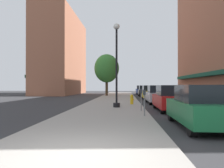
{
  "coord_description": "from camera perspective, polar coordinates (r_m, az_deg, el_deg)",
  "views": [
    {
      "loc": [
        1.1,
        -4.83,
        1.63
      ],
      "look_at": [
        -0.12,
        15.59,
        1.78
      ],
      "focal_mm": 35.64,
      "sensor_mm": 36.0,
      "label": 1
    }
  ],
  "objects": [
    {
      "name": "lamppost",
      "position": [
        15.65,
        1.17,
        5.34
      ],
      "size": [
        0.48,
        0.48,
        5.9
      ],
      "color": "black",
      "rests_on": "sidewalk_slab"
    },
    {
      "name": "tree_near",
      "position": [
        34.33,
        -1.37,
        4.0
      ],
      "size": [
        3.8,
        3.8,
        6.36
      ],
      "color": "#4C3823",
      "rests_on": "sidewalk_slab"
    },
    {
      "name": "car_silver",
      "position": [
        20.59,
        11.53,
        -2.7
      ],
      "size": [
        1.8,
        4.3,
        1.66
      ],
      "rotation": [
        0.0,
        0.0,
        0.01
      ],
      "color": "black",
      "rests_on": "ground"
    },
    {
      "name": "building_far_background",
      "position": [
        43.92,
        -12.71,
        7.11
      ],
      "size": [
        6.8,
        18.0,
        14.79
      ],
      "color": "#9E6047",
      "rests_on": "ground"
    },
    {
      "name": "car_black",
      "position": [
        34.17,
        8.3,
        -1.8
      ],
      "size": [
        1.8,
        4.3,
        1.66
      ],
      "rotation": [
        0.0,
        0.0,
        0.03
      ],
      "color": "black",
      "rests_on": "ground"
    },
    {
      "name": "car_green",
      "position": [
        9.29,
        21.7,
        -5.47
      ],
      "size": [
        1.8,
        4.3,
        1.66
      ],
      "rotation": [
        0.0,
        0.0,
        -0.02
      ],
      "color": "black",
      "rests_on": "ground"
    },
    {
      "name": "car_yellow",
      "position": [
        26.99,
        9.6,
        -2.16
      ],
      "size": [
        1.8,
        4.3,
        1.66
      ],
      "rotation": [
        0.0,
        0.0,
        -0.01
      ],
      "color": "black",
      "rests_on": "ground"
    },
    {
      "name": "sidewalk_slab",
      "position": [
        23.91,
        0.79,
        -4.19
      ],
      "size": [
        4.8,
        50.0,
        0.12
      ],
      "primitive_type": "cube",
      "color": "gray",
      "rests_on": "ground"
    },
    {
      "name": "parking_meter_far",
      "position": [
        13.38,
        7.51,
        -3.34
      ],
      "size": [
        0.14,
        0.09,
        1.31
      ],
      "color": "slate",
      "rests_on": "sidewalk_slab"
    },
    {
      "name": "car_red",
      "position": [
        14.81,
        14.75,
        -3.59
      ],
      "size": [
        1.8,
        4.3,
        1.66
      ],
      "rotation": [
        0.0,
        0.0,
        -0.02
      ],
      "color": "black",
      "rests_on": "ground"
    },
    {
      "name": "fire_hydrant",
      "position": [
        18.14,
        5.11,
        -3.94
      ],
      "size": [
        0.33,
        0.26,
        0.79
      ],
      "color": "gold",
      "rests_on": "sidewalk_slab"
    },
    {
      "name": "car_blue",
      "position": [
        41.38,
        7.45,
        -1.56
      ],
      "size": [
        1.8,
        4.3,
        1.66
      ],
      "rotation": [
        0.0,
        0.0,
        -0.01
      ],
      "color": "black",
      "rests_on": "ground"
    },
    {
      "name": "parking_meter_near",
      "position": [
        11.21,
        8.3,
        -3.91
      ],
      "size": [
        0.14,
        0.09,
        1.31
      ],
      "color": "slate",
      "rests_on": "sidewalk_slab"
    },
    {
      "name": "ground_plane",
      "position": [
        23.07,
        10.67,
        -4.47
      ],
      "size": [
        90.0,
        90.0,
        0.0
      ],
      "primitive_type": "plane",
      "color": "#2D2D30"
    }
  ]
}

